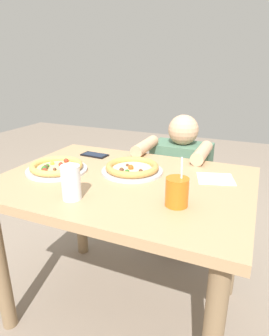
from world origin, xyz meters
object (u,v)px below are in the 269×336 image
water_cup_clear (71,182)px  diner_seated (180,191)px  pizza_far (133,168)px  drink_cup_colored (177,192)px  cell_phone (95,155)px  pizza_near (57,167)px

water_cup_clear → diner_seated: size_ratio=0.14×
pizza_far → diner_seated: diner_seated is taller
drink_cup_colored → water_cup_clear: (-0.39, -0.11, 0.02)m
drink_cup_colored → diner_seated: bearing=103.3°
cell_phone → diner_seated: bearing=45.5°
pizza_near → drink_cup_colored: 0.65m
drink_cup_colored → diner_seated: 0.92m
pizza_far → water_cup_clear: water_cup_clear is taller
drink_cup_colored → water_cup_clear: size_ratio=1.40×
pizza_near → diner_seated: 0.90m
pizza_far → cell_phone: size_ratio=1.92×
drink_cup_colored → pizza_far: bearing=138.9°
pizza_far → diner_seated: 0.67m
drink_cup_colored → diner_seated: (-0.19, 0.82, -0.37)m
diner_seated → water_cup_clear: bearing=-101.7°
pizza_far → drink_cup_colored: 0.38m
pizza_near → pizza_far: (0.35, 0.13, 0.00)m
pizza_near → drink_cup_colored: drink_cup_colored is taller
water_cup_clear → diner_seated: (0.19, 0.93, -0.39)m
pizza_near → diner_seated: (0.44, 0.70, -0.34)m
pizza_far → drink_cup_colored: drink_cup_colored is taller
drink_cup_colored → cell_phone: (-0.60, 0.41, -0.05)m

